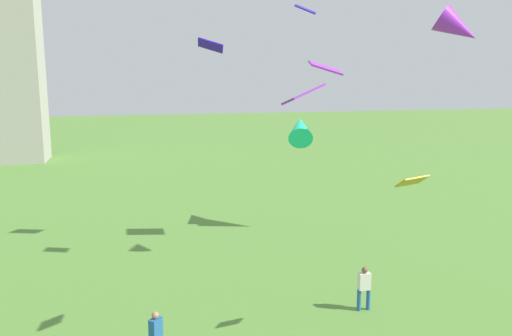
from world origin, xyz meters
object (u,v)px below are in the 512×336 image
(kite_flying_0, at_px, (211,46))
(kite_flying_2, at_px, (458,28))
(kite_flying_8, at_px, (305,9))
(kite_flying_3, at_px, (325,68))
(person_3, at_px, (364,286))
(person_0, at_px, (156,333))
(kite_flying_7, at_px, (412,181))
(kite_flying_10, at_px, (300,128))
(kite_flying_4, at_px, (303,94))

(kite_flying_0, xyz_separation_m, kite_flying_2, (12.80, -1.86, 0.96))
(kite_flying_8, bearing_deg, kite_flying_3, 74.14)
(person_3, height_order, kite_flying_3, kite_flying_3)
(person_0, distance_m, kite_flying_3, 15.94)
(kite_flying_3, xyz_separation_m, kite_flying_7, (-0.91, -10.60, -3.76))
(kite_flying_0, bearing_deg, person_0, -93.57)
(kite_flying_2, distance_m, kite_flying_3, 7.37)
(kite_flying_0, bearing_deg, kite_flying_8, -38.23)
(person_3, xyz_separation_m, kite_flying_2, (8.20, 7.18, 10.57))
(person_0, xyz_separation_m, kite_flying_8, (7.03, 6.29, 11.01))
(kite_flying_3, bearing_deg, kite_flying_8, 62.62)
(person_0, xyz_separation_m, kite_flying_0, (3.54, 10.86, 9.67))
(kite_flying_0, distance_m, kite_flying_7, 13.62)
(person_3, relative_size, kite_flying_10, 0.64)
(kite_flying_0, height_order, kite_flying_8, kite_flying_8)
(kite_flying_3, relative_size, kite_flying_4, 1.45)
(kite_flying_8, bearing_deg, person_0, -120.35)
(kite_flying_4, height_order, kite_flying_8, kite_flying_8)
(kite_flying_0, relative_size, kite_flying_10, 0.48)
(person_0, xyz_separation_m, kite_flying_2, (16.34, 9.00, 10.63))
(kite_flying_2, distance_m, kite_flying_4, 15.48)
(kite_flying_10, bearing_deg, kite_flying_3, 107.26)
(kite_flying_0, bearing_deg, person_3, -48.56)
(kite_flying_10, bearing_deg, kite_flying_0, 40.76)
(kite_flying_7, bearing_deg, person_0, -14.48)
(kite_flying_0, bearing_deg, kite_flying_10, 39.15)
(kite_flying_4, bearing_deg, kite_flying_0, -101.04)
(kite_flying_3, xyz_separation_m, kite_flying_4, (-4.65, -10.42, -0.90))
(person_0, distance_m, kite_flying_2, 21.47)
(kite_flying_0, xyz_separation_m, kite_flying_7, (4.85, -11.76, -4.87))
(person_3, distance_m, kite_flying_3, 11.65)
(kite_flying_4, xyz_separation_m, kite_flying_7, (3.74, -0.18, -2.85))
(person_3, bearing_deg, kite_flying_8, -75.10)
(kite_flying_4, height_order, kite_flying_7, kite_flying_4)
(person_3, relative_size, kite_flying_4, 1.40)
(kite_flying_4, distance_m, kite_flying_10, 15.13)
(kite_flying_3, distance_m, kite_flying_10, 5.14)
(person_0, relative_size, kite_flying_0, 1.24)
(person_3, bearing_deg, kite_flying_10, -94.45)
(kite_flying_8, height_order, kite_flying_10, kite_flying_8)
(person_0, height_order, kite_flying_10, kite_flying_10)
(kite_flying_2, relative_size, kite_flying_3, 1.65)
(person_0, xyz_separation_m, kite_flying_4, (4.66, -0.71, 7.66))
(kite_flying_2, relative_size, kite_flying_8, 2.72)
(person_0, relative_size, kite_flying_8, 1.49)
(kite_flying_0, relative_size, kite_flying_2, 0.44)
(kite_flying_10, bearing_deg, kite_flying_8, 89.05)
(kite_flying_8, bearing_deg, kite_flying_10, 90.77)
(kite_flying_3, distance_m, kite_flying_7, 11.29)
(kite_flying_4, bearing_deg, kite_flying_7, 160.67)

